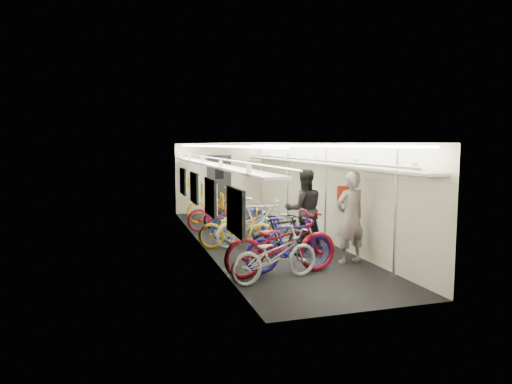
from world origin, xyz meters
TOP-DOWN VIEW (x-y plane):
  - train_car_shell at (-0.36, 0.71)m, footprint 10.00×10.00m
  - bicycle_0 at (-0.76, -3.24)m, footprint 1.86×1.05m
  - bicycle_1 at (-0.31, -2.77)m, footprint 1.75×0.53m
  - bicycle_2 at (-0.53, -2.91)m, footprint 2.27×0.96m
  - bicycle_3 at (-0.15, -1.83)m, footprint 1.64×0.86m
  - bicycle_4 at (-0.80, -0.64)m, footprint 1.84×1.07m
  - bicycle_5 at (-0.17, -0.36)m, footprint 1.96×0.88m
  - bicycle_6 at (-0.44, -0.36)m, footprint 1.92×1.26m
  - bicycle_7 at (-0.47, 0.08)m, footprint 1.64×0.97m
  - bicycle_8 at (-0.66, 1.60)m, footprint 1.88×0.69m
  - bicycle_9 at (-0.38, 1.95)m, footprint 1.64×0.87m
  - bicycle_10 at (-0.50, 3.15)m, footprint 2.11×1.30m
  - passenger_near at (1.08, -2.50)m, footprint 0.74×0.55m
  - passenger_mid at (0.64, -1.18)m, footprint 0.97×0.80m
  - backpack at (1.36, -1.64)m, footprint 0.29×0.23m

SIDE VIEW (x-z plane):
  - bicycle_4 at x=-0.80m, z-range 0.00..0.91m
  - bicycle_0 at x=-0.76m, z-range 0.00..0.92m
  - bicycle_3 at x=-0.15m, z-range 0.00..0.95m
  - bicycle_9 at x=-0.38m, z-range 0.00..0.95m
  - bicycle_6 at x=-0.44m, z-range 0.00..0.95m
  - bicycle_7 at x=-0.47m, z-range 0.00..0.95m
  - bicycle_8 at x=-0.66m, z-range 0.00..0.98m
  - bicycle_1 at x=-0.31m, z-range 0.00..1.05m
  - bicycle_10 at x=-0.50m, z-range 0.00..1.05m
  - bicycle_5 at x=-0.17m, z-range 0.00..1.14m
  - bicycle_2 at x=-0.53m, z-range 0.00..1.16m
  - passenger_mid at x=0.64m, z-range 0.00..1.83m
  - passenger_near at x=1.08m, z-range 0.00..1.85m
  - backpack at x=1.36m, z-range 1.09..1.47m
  - train_car_shell at x=-0.36m, z-range -3.34..6.66m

